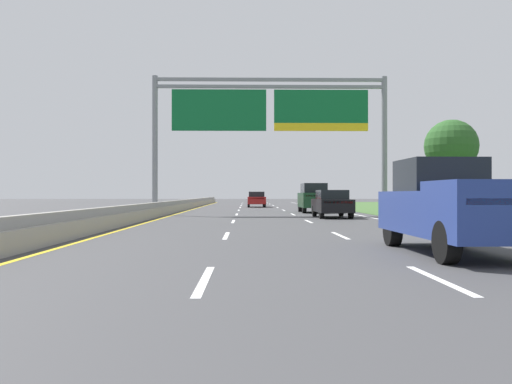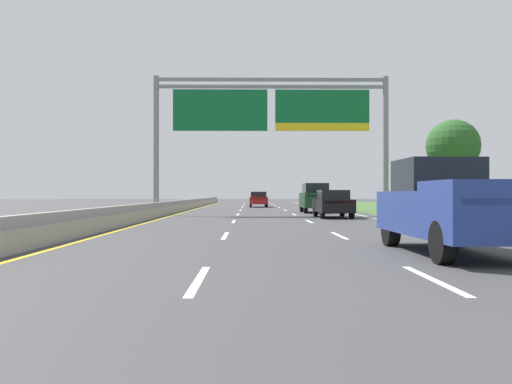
{
  "view_description": "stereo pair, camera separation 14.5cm",
  "coord_description": "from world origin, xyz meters",
  "px_view_note": "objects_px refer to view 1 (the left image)",
  "views": [
    {
      "loc": [
        -1.18,
        2.0,
        1.36
      ],
      "look_at": [
        -0.8,
        24.82,
        1.43
      ],
      "focal_mm": 37.96,
      "sensor_mm": 36.0,
      "label": 1
    },
    {
      "loc": [
        -1.04,
        1.99,
        1.36
      ],
      "look_at": [
        -0.8,
        24.82,
        1.43
      ],
      "focal_mm": 37.96,
      "sensor_mm": 36.0,
      "label": 2
    }
  ],
  "objects_px": {
    "car_red_centre_lane_sedan": "(256,199)",
    "roadside_tree_far": "(451,146)",
    "car_black_right_lane_sedan": "(332,203)",
    "pickup_truck_blue": "(452,206)",
    "overhead_sign_gantry": "(270,116)",
    "car_darkgreen_right_lane_suv": "(313,197)"
  },
  "relations": [
    {
      "from": "car_red_centre_lane_sedan",
      "to": "roadside_tree_far",
      "type": "relative_size",
      "value": 0.68
    },
    {
      "from": "car_black_right_lane_sedan",
      "to": "roadside_tree_far",
      "type": "xyz_separation_m",
      "value": [
        9.16,
        6.0,
        3.79
      ]
    },
    {
      "from": "pickup_truck_blue",
      "to": "car_red_centre_lane_sedan",
      "type": "xyz_separation_m",
      "value": [
        -3.7,
        42.95,
        -0.26
      ]
    },
    {
      "from": "pickup_truck_blue",
      "to": "car_black_right_lane_sedan",
      "type": "relative_size",
      "value": 1.23
    },
    {
      "from": "overhead_sign_gantry",
      "to": "car_red_centre_lane_sedan",
      "type": "height_order",
      "value": "overhead_sign_gantry"
    },
    {
      "from": "car_darkgreen_right_lane_suv",
      "to": "car_red_centre_lane_sedan",
      "type": "bearing_deg",
      "value": 13.98
    },
    {
      "from": "overhead_sign_gantry",
      "to": "pickup_truck_blue",
      "type": "relative_size",
      "value": 2.77
    },
    {
      "from": "pickup_truck_blue",
      "to": "car_red_centre_lane_sedan",
      "type": "relative_size",
      "value": 1.23
    },
    {
      "from": "car_black_right_lane_sedan",
      "to": "car_red_centre_lane_sedan",
      "type": "bearing_deg",
      "value": 8.8
    },
    {
      "from": "overhead_sign_gantry",
      "to": "car_red_centre_lane_sedan",
      "type": "xyz_separation_m",
      "value": [
        -0.5,
        20.78,
        -5.51
      ]
    },
    {
      "from": "overhead_sign_gantry",
      "to": "car_darkgreen_right_lane_suv",
      "type": "xyz_separation_m",
      "value": [
        3.36,
        4.76,
        -5.23
      ]
    },
    {
      "from": "pickup_truck_blue",
      "to": "car_red_centre_lane_sedan",
      "type": "distance_m",
      "value": 43.11
    },
    {
      "from": "pickup_truck_blue",
      "to": "car_red_centre_lane_sedan",
      "type": "bearing_deg",
      "value": 4.08
    },
    {
      "from": "car_darkgreen_right_lane_suv",
      "to": "overhead_sign_gantry",
      "type": "bearing_deg",
      "value": 145.25
    },
    {
      "from": "overhead_sign_gantry",
      "to": "pickup_truck_blue",
      "type": "distance_m",
      "value": 23.01
    },
    {
      "from": "overhead_sign_gantry",
      "to": "car_darkgreen_right_lane_suv",
      "type": "distance_m",
      "value": 7.83
    },
    {
      "from": "overhead_sign_gantry",
      "to": "pickup_truck_blue",
      "type": "height_order",
      "value": "overhead_sign_gantry"
    },
    {
      "from": "car_darkgreen_right_lane_suv",
      "to": "car_red_centre_lane_sedan",
      "type": "distance_m",
      "value": 16.48
    },
    {
      "from": "car_darkgreen_right_lane_suv",
      "to": "pickup_truck_blue",
      "type": "bearing_deg",
      "value": -179.91
    },
    {
      "from": "overhead_sign_gantry",
      "to": "roadside_tree_far",
      "type": "bearing_deg",
      "value": 10.6
    },
    {
      "from": "car_red_centre_lane_sedan",
      "to": "car_black_right_lane_sedan",
      "type": "bearing_deg",
      "value": -170.99
    },
    {
      "from": "pickup_truck_blue",
      "to": "car_red_centre_lane_sedan",
      "type": "height_order",
      "value": "pickup_truck_blue"
    }
  ]
}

